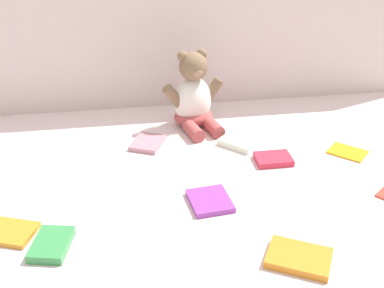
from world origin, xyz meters
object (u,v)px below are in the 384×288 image
Objects in this scene: book_case_0 at (273,159)px; book_case_8 at (210,201)px; book_case_2 at (239,143)px; book_case_1 at (348,151)px; teddy_bear at (194,98)px; book_case_3 at (148,143)px; book_case_4 at (9,232)px; book_case_7 at (299,258)px; book_case_6 at (52,244)px.

book_case_0 reaches higher than book_case_8.
book_case_2 is at bearing 33.98° from book_case_0.
teddy_bear is at bearing -77.88° from book_case_1.
teddy_bear reaches higher than book_case_3.
book_case_7 reaches higher than book_case_4.
teddy_bear is 1.90× the size of book_case_7.
book_case_3 is at bearing 65.88° from book_case_0.
book_case_0 is 0.93× the size of book_case_3.
book_case_3 is (-0.26, 0.04, -0.00)m from book_case_2.
book_case_7 is (-0.29, -0.41, 0.00)m from book_case_1.
teddy_bear is 0.20m from book_case_2.
book_case_1 is 0.95× the size of book_case_2.
book_case_2 is at bearing -122.65° from book_case_8.
book_case_1 is at bearing -168.92° from book_case_3.
book_case_8 is (0.36, 0.11, -0.00)m from book_case_6.
book_case_3 and book_case_8 have the same top height.
book_case_2 reaches higher than book_case_7.
book_case_0 is 0.36m from book_case_3.
book_case_6 is 0.99× the size of book_case_8.
book_case_7 is (0.11, -0.65, -0.08)m from teddy_bear.
book_case_0 is 0.26m from book_case_8.
book_case_8 is at bearing -161.34° from book_case_2.
book_case_6 is 0.37m from book_case_8.
book_case_2 is at bearing 29.30° from book_case_7.
book_case_2 reaches higher than book_case_0.
book_case_8 is at bearing -107.58° from teddy_bear.
book_case_1 is (0.40, -0.24, -0.08)m from teddy_bear.
book_case_7 reaches higher than book_case_1.
book_case_8 is at bearing 128.85° from book_case_0.
book_case_3 is 0.83× the size of book_case_7.
book_case_8 is at bearing 136.19° from book_case_3.
book_case_1 is 0.91× the size of book_case_4.
book_case_1 is 0.46m from book_case_8.
book_case_2 is 1.00× the size of book_case_3.
book_case_4 is at bearing -31.80° from book_case_1.
book_case_0 is 0.92× the size of book_case_6.
book_case_6 is at bearing -139.53° from teddy_bear.
teddy_bear is 0.66m from book_case_6.
book_case_7 is at bearing 115.66° from book_case_8.
book_case_7 is at bearing -85.99° from book_case_4.
book_case_0 is at bearing -179.58° from book_case_3.
book_case_7 is (0.00, -0.50, -0.00)m from book_case_2.
book_case_7 is (0.50, -0.12, -0.00)m from book_case_6.
book_case_0 is at bearing -69.33° from teddy_bear.
book_case_0 is at bearing -51.26° from book_case_4.
book_case_6 is at bearing 172.86° from book_case_2.
book_case_7 is at bearing 140.72° from book_case_3.
book_case_0 is at bearing -147.43° from book_case_8.
book_case_4 reaches higher than book_case_1.
book_case_3 is (-0.33, 0.15, -0.00)m from book_case_0.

